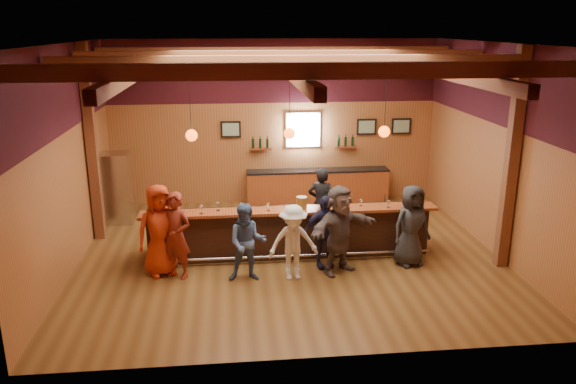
# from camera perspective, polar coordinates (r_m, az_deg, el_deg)

# --- Properties ---
(room) EXTENTS (9.04, 9.00, 4.52)m
(room) POSITION_cam_1_polar(r_m,az_deg,el_deg) (11.60, 0.13, 8.50)
(room) COLOR brown
(room) RESTS_ON ground
(bar_counter) EXTENTS (6.30, 1.07, 1.11)m
(bar_counter) POSITION_cam_1_polar(r_m,az_deg,el_deg) (12.36, 0.15, -3.88)
(bar_counter) COLOR black
(bar_counter) RESTS_ON ground
(back_bar_cabinet) EXTENTS (4.00, 0.52, 0.95)m
(back_bar_cabinet) POSITION_cam_1_polar(r_m,az_deg,el_deg) (15.89, 3.03, 0.63)
(back_bar_cabinet) COLOR maroon
(back_bar_cabinet) RESTS_ON ground
(window) EXTENTS (0.95, 0.09, 0.95)m
(window) POSITION_cam_1_polar(r_m,az_deg,el_deg) (15.69, 1.54, 6.34)
(window) COLOR silver
(window) RESTS_ON room
(framed_pictures) EXTENTS (5.35, 0.05, 0.45)m
(framed_pictures) POSITION_cam_1_polar(r_m,az_deg,el_deg) (15.81, 4.68, 6.56)
(framed_pictures) COLOR black
(framed_pictures) RESTS_ON room
(wine_shelves) EXTENTS (3.00, 0.18, 0.30)m
(wine_shelves) POSITION_cam_1_polar(r_m,az_deg,el_deg) (15.71, 1.55, 4.76)
(wine_shelves) COLOR maroon
(wine_shelves) RESTS_ON room
(pendant_lights) EXTENTS (4.24, 0.24, 1.37)m
(pendant_lights) POSITION_cam_1_polar(r_m,az_deg,el_deg) (11.63, 0.15, 6.00)
(pendant_lights) COLOR black
(pendant_lights) RESTS_ON room
(stainless_fridge) EXTENTS (0.70, 0.70, 1.80)m
(stainless_fridge) POSITION_cam_1_polar(r_m,az_deg,el_deg) (14.79, -16.96, 0.40)
(stainless_fridge) COLOR silver
(stainless_fridge) RESTS_ON ground
(customer_orange) EXTENTS (1.07, 0.91, 1.87)m
(customer_orange) POSITION_cam_1_polar(r_m,az_deg,el_deg) (11.46, -12.89, -3.80)
(customer_orange) COLOR #B92F11
(customer_orange) RESTS_ON ground
(customer_redvest) EXTENTS (0.76, 0.67, 1.76)m
(customer_redvest) POSITION_cam_1_polar(r_m,az_deg,el_deg) (11.27, -11.28, -4.36)
(customer_redvest) COLOR maroon
(customer_redvest) RESTS_ON ground
(customer_denim) EXTENTS (0.79, 0.63, 1.57)m
(customer_denim) POSITION_cam_1_polar(r_m,az_deg,el_deg) (10.98, -4.16, -5.16)
(customer_denim) COLOR #435C87
(customer_denim) RESTS_ON ground
(customer_white) EXTENTS (1.05, 0.68, 1.52)m
(customer_white) POSITION_cam_1_polar(r_m,az_deg,el_deg) (11.03, 0.54, -5.15)
(customer_white) COLOR silver
(customer_white) RESTS_ON ground
(customer_navy) EXTENTS (0.97, 0.56, 1.55)m
(customer_navy) POSITION_cam_1_polar(r_m,az_deg,el_deg) (11.57, 3.70, -4.05)
(customer_navy) COLOR #1E1C38
(customer_navy) RESTS_ON ground
(customer_brown) EXTENTS (1.73, 1.35, 1.83)m
(customer_brown) POSITION_cam_1_polar(r_m,az_deg,el_deg) (11.30, 5.24, -3.83)
(customer_brown) COLOR #554644
(customer_brown) RESTS_ON ground
(customer_dark) EXTENTS (0.97, 0.77, 1.73)m
(customer_dark) POSITION_cam_1_polar(r_m,az_deg,el_deg) (11.91, 12.40, -3.35)
(customer_dark) COLOR #28282B
(customer_dark) RESTS_ON ground
(bartender) EXTENTS (0.71, 0.57, 1.70)m
(bartender) POSITION_cam_1_polar(r_m,az_deg,el_deg) (13.10, 3.40, -1.17)
(bartender) COLOR black
(bartender) RESTS_ON ground
(ice_bucket) EXTENTS (0.23, 0.23, 0.25)m
(ice_bucket) POSITION_cam_1_polar(r_m,az_deg,el_deg) (11.91, 1.39, -1.06)
(ice_bucket) COLOR brown
(ice_bucket) RESTS_ON bar_counter
(bottle_a) EXTENTS (0.08, 0.08, 0.38)m
(bottle_a) POSITION_cam_1_polar(r_m,az_deg,el_deg) (11.99, 4.11, -0.85)
(bottle_a) COLOR black
(bottle_a) RESTS_ON bar_counter
(bottle_b) EXTENTS (0.07, 0.07, 0.32)m
(bottle_b) POSITION_cam_1_polar(r_m,az_deg,el_deg) (12.09, 4.44, -0.83)
(bottle_b) COLOR black
(bottle_b) RESTS_ON bar_counter
(glass_a) EXTENTS (0.08, 0.08, 0.17)m
(glass_a) POSITION_cam_1_polar(r_m,az_deg,el_deg) (11.79, -13.00, -1.70)
(glass_a) COLOR silver
(glass_a) RESTS_ON bar_counter
(glass_b) EXTENTS (0.08, 0.08, 0.19)m
(glass_b) POSITION_cam_1_polar(r_m,az_deg,el_deg) (11.69, -8.81, -1.56)
(glass_b) COLOR silver
(glass_b) RESTS_ON bar_counter
(glass_c) EXTENTS (0.09, 0.09, 0.19)m
(glass_c) POSITION_cam_1_polar(r_m,az_deg,el_deg) (11.83, -7.14, -1.24)
(glass_c) COLOR silver
(glass_c) RESTS_ON bar_counter
(glass_d) EXTENTS (0.09, 0.09, 0.19)m
(glass_d) POSITION_cam_1_polar(r_m,az_deg,el_deg) (11.73, -4.76, -1.34)
(glass_d) COLOR silver
(glass_d) RESTS_ON bar_counter
(glass_e) EXTENTS (0.08, 0.08, 0.18)m
(glass_e) POSITION_cam_1_polar(r_m,az_deg,el_deg) (11.73, -2.03, -1.34)
(glass_e) COLOR silver
(glass_e) RESTS_ON bar_counter
(glass_f) EXTENTS (0.08, 0.08, 0.18)m
(glass_f) POSITION_cam_1_polar(r_m,az_deg,el_deg) (12.02, 5.15, -0.93)
(glass_f) COLOR silver
(glass_f) RESTS_ON bar_counter
(glass_g) EXTENTS (0.07, 0.07, 0.16)m
(glass_g) POSITION_cam_1_polar(r_m,az_deg,el_deg) (12.15, 7.43, -0.89)
(glass_g) COLOR silver
(glass_g) RESTS_ON bar_counter
(glass_h) EXTENTS (0.07, 0.07, 0.16)m
(glass_h) POSITION_cam_1_polar(r_m,az_deg,el_deg) (12.13, 10.19, -1.03)
(glass_h) COLOR silver
(glass_h) RESTS_ON bar_counter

